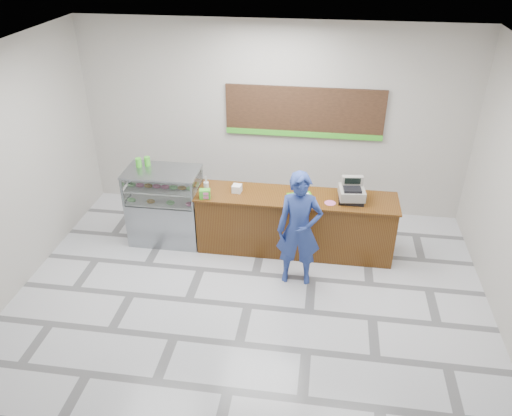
# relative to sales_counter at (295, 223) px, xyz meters

# --- Properties ---
(floor) EXTENTS (7.00, 7.00, 0.00)m
(floor) POSITION_rel_sales_counter_xyz_m (-0.55, -1.55, -0.52)
(floor) COLOR silver
(floor) RESTS_ON ground
(back_wall) EXTENTS (7.00, 0.00, 7.00)m
(back_wall) POSITION_rel_sales_counter_xyz_m (-0.55, 1.45, 1.23)
(back_wall) COLOR #B7B2A8
(back_wall) RESTS_ON floor
(ceiling) EXTENTS (7.00, 7.00, 0.00)m
(ceiling) POSITION_rel_sales_counter_xyz_m (-0.55, -1.55, 2.98)
(ceiling) COLOR silver
(ceiling) RESTS_ON back_wall
(sales_counter) EXTENTS (3.26, 0.76, 1.03)m
(sales_counter) POSITION_rel_sales_counter_xyz_m (0.00, 0.00, 0.00)
(sales_counter) COLOR #573310
(sales_counter) RESTS_ON floor
(display_case) EXTENTS (1.22, 0.72, 1.33)m
(display_case) POSITION_rel_sales_counter_xyz_m (-2.22, 0.00, 0.16)
(display_case) COLOR gray
(display_case) RESTS_ON floor
(menu_board) EXTENTS (2.80, 0.06, 0.90)m
(menu_board) POSITION_rel_sales_counter_xyz_m (-0.00, 1.41, 1.42)
(menu_board) COLOR black
(menu_board) RESTS_ON back_wall
(cash_register) EXTENTS (0.43, 0.45, 0.37)m
(cash_register) POSITION_rel_sales_counter_xyz_m (0.87, 0.00, 0.65)
(cash_register) COLOR black
(cash_register) RESTS_ON sales_counter
(card_terminal) EXTENTS (0.10, 0.16, 0.04)m
(card_terminal) POSITION_rel_sales_counter_xyz_m (0.91, -0.06, 0.53)
(card_terminal) COLOR black
(card_terminal) RESTS_ON sales_counter
(serving_tray) EXTENTS (0.46, 0.39, 0.02)m
(serving_tray) POSITION_rel_sales_counter_xyz_m (0.07, -0.02, 0.52)
(serving_tray) COLOR #3CBE11
(serving_tray) RESTS_ON sales_counter
(napkin_box) EXTENTS (0.16, 0.16, 0.12)m
(napkin_box) POSITION_rel_sales_counter_xyz_m (-0.97, 0.01, 0.58)
(napkin_box) COLOR white
(napkin_box) RESTS_ON sales_counter
(straw_cup) EXTENTS (0.08, 0.08, 0.13)m
(straw_cup) POSITION_rel_sales_counter_xyz_m (-1.49, 0.03, 0.58)
(straw_cup) COLOR silver
(straw_cup) RESTS_ON sales_counter
(promo_box) EXTENTS (0.19, 0.14, 0.15)m
(promo_box) POSITION_rel_sales_counter_xyz_m (-1.44, -0.27, 0.59)
(promo_box) COLOR green
(promo_box) RESTS_ON sales_counter
(donut_decal) EXTENTS (0.18, 0.18, 0.00)m
(donut_decal) POSITION_rel_sales_counter_xyz_m (0.54, -0.15, 0.52)
(donut_decal) COLOR #D15C91
(donut_decal) RESTS_ON sales_counter
(green_cup_left) EXTENTS (0.10, 0.10, 0.15)m
(green_cup_left) POSITION_rel_sales_counter_xyz_m (-2.63, 0.10, 0.89)
(green_cup_left) COLOR green
(green_cup_left) RESTS_ON display_case
(green_cup_right) EXTENTS (0.10, 0.10, 0.15)m
(green_cup_right) POSITION_rel_sales_counter_xyz_m (-2.51, 0.17, 0.89)
(green_cup_right) COLOR green
(green_cup_right) RESTS_ON display_case
(customer) EXTENTS (0.68, 0.46, 1.83)m
(customer) POSITION_rel_sales_counter_xyz_m (0.11, -0.81, 0.40)
(customer) COLOR navy
(customer) RESTS_ON floor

